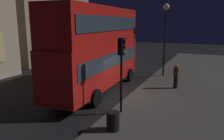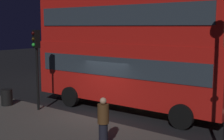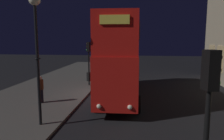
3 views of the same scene
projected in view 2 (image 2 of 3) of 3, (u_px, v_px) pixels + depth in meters
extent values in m
plane|color=black|center=(99.00, 116.00, 14.45)|extent=(80.00, 80.00, 0.00)
cube|color=#F2D18C|center=(110.00, 45.00, 27.18)|extent=(1.57, 0.06, 2.22)
cube|color=#F2D18C|center=(133.00, 48.00, 25.72)|extent=(1.57, 0.06, 2.49)
cube|color=#F2D18C|center=(159.00, 49.00, 24.23)|extent=(1.57, 0.06, 2.36)
cube|color=#E5C67F|center=(188.00, 47.00, 22.71)|extent=(1.57, 0.06, 2.36)
cube|color=red|center=(128.00, 71.00, 15.37)|extent=(10.11, 2.72, 2.84)
cube|color=red|center=(128.00, 19.00, 15.01)|extent=(9.91, 2.66, 2.34)
cube|color=#2D3842|center=(128.00, 64.00, 15.32)|extent=(9.31, 2.75, 0.90)
cube|color=#2D3842|center=(128.00, 16.00, 15.00)|extent=(9.31, 2.75, 0.90)
cylinder|color=black|center=(203.00, 104.00, 14.59)|extent=(1.04, 0.27, 1.04)
cylinder|color=black|center=(181.00, 117.00, 12.58)|extent=(1.04, 0.27, 1.04)
cylinder|color=black|center=(100.00, 89.00, 18.18)|extent=(1.04, 0.27, 1.04)
cylinder|color=black|center=(70.00, 97.00, 16.17)|extent=(1.04, 0.27, 1.04)
cylinder|color=black|center=(38.00, 79.00, 14.94)|extent=(0.12, 0.12, 3.02)
cube|color=black|center=(36.00, 39.00, 14.67)|extent=(0.36, 0.31, 0.85)
sphere|color=black|center=(33.00, 33.00, 14.54)|extent=(0.17, 0.17, 0.17)
sphere|color=black|center=(33.00, 39.00, 14.57)|extent=(0.17, 0.17, 0.17)
sphere|color=green|center=(34.00, 45.00, 14.61)|extent=(0.17, 0.17, 0.17)
cylinder|color=black|center=(103.00, 136.00, 10.19)|extent=(0.30, 0.30, 0.89)
cylinder|color=#513319|center=(103.00, 114.00, 10.08)|extent=(0.38, 0.38, 0.64)
sphere|color=tan|center=(103.00, 101.00, 10.02)|extent=(0.22, 0.22, 0.22)
cylinder|color=black|center=(7.00, 97.00, 15.96)|extent=(0.57, 0.57, 0.83)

